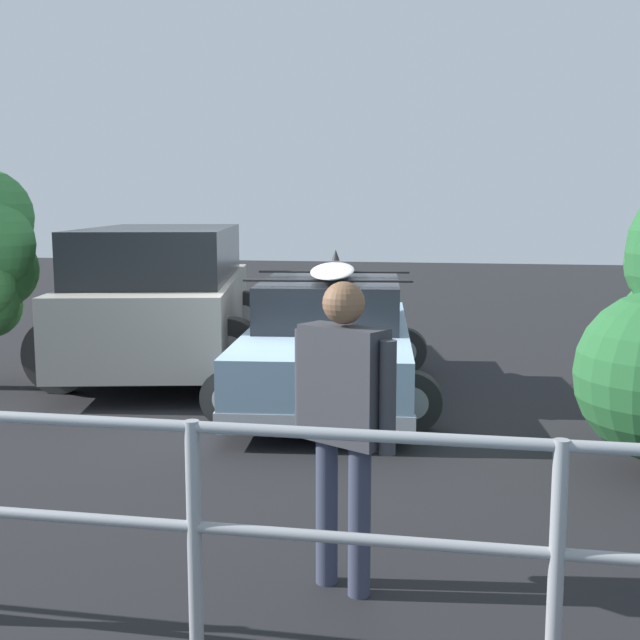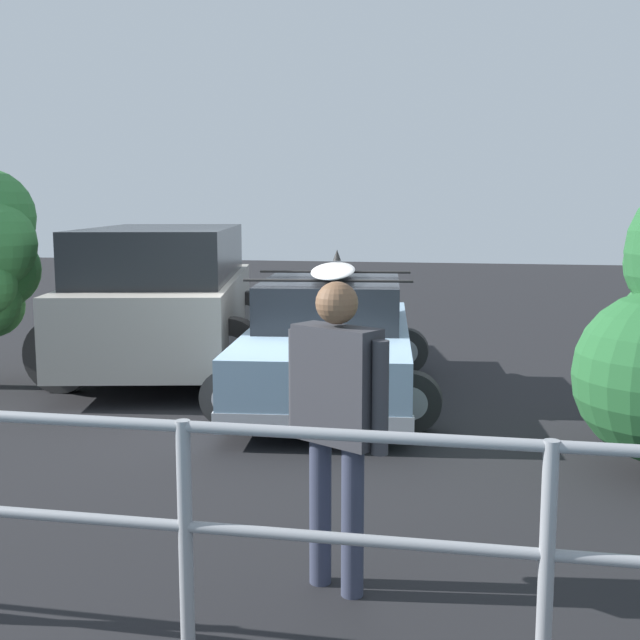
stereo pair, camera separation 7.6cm
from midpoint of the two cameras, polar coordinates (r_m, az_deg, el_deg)
ground_plane at (r=8.49m, az=-2.05°, el=-6.44°), size 44.00×44.00×0.02m
sedan_car at (r=8.99m, az=0.99°, el=-1.53°), size 2.59×4.47×1.59m
suv_car at (r=10.72m, az=-10.71°, el=1.78°), size 3.36×5.04×1.84m
person_bystander at (r=4.38m, az=1.68°, el=-6.29°), size 0.60×0.41×1.73m
railing_fence at (r=3.91m, az=-9.04°, el=-12.56°), size 9.98×0.11×1.15m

